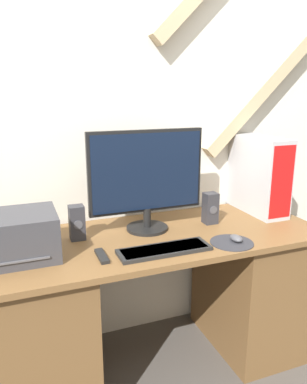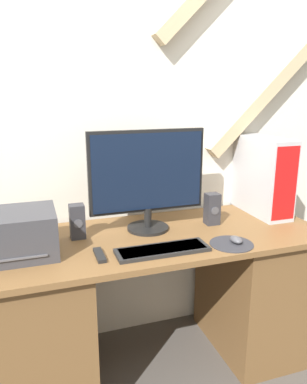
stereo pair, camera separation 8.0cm
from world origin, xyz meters
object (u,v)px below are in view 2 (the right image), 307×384
(keyboard, at_px, (162,250))
(computer_tower, at_px, (263,176))
(monitor, at_px, (147,176))
(mouse, at_px, (236,240))
(speaker_right, at_px, (212,209))
(remote_control, at_px, (100,255))
(printer, at_px, (17,234))
(speaker_left, at_px, (77,222))

(keyboard, xyz_separation_m, computer_tower, (0.78, 0.36, 0.22))
(monitor, distance_m, mouse, 0.56)
(speaker_right, height_order, remote_control, speaker_right)
(keyboard, xyz_separation_m, remote_control, (-0.29, 0.04, -0.00))
(keyboard, distance_m, printer, 0.67)
(remote_control, bearing_deg, monitor, 40.10)
(computer_tower, bearing_deg, speaker_left, -176.88)
(remote_control, bearing_deg, printer, 158.02)
(keyboard, bearing_deg, monitor, 85.32)
(speaker_right, bearing_deg, monitor, 174.12)
(mouse, xyz_separation_m, remote_control, (-0.67, 0.06, -0.01))
(speaker_left, relative_size, remote_control, 1.20)
(keyboard, height_order, printer, printer)
(speaker_left, bearing_deg, computer_tower, 3.12)
(printer, bearing_deg, monitor, 10.65)
(mouse, bearing_deg, computer_tower, 44.09)
(speaker_right, bearing_deg, printer, -175.19)
(monitor, bearing_deg, computer_tower, 4.17)
(monitor, xyz_separation_m, speaker_right, (0.37, -0.04, -0.21))
(computer_tower, bearing_deg, keyboard, -155.03)
(computer_tower, relative_size, speaker_left, 2.62)
(monitor, height_order, keyboard, monitor)
(mouse, bearing_deg, speaker_right, 87.24)
(speaker_left, bearing_deg, printer, -157.55)
(computer_tower, distance_m, printer, 1.43)
(computer_tower, height_order, remote_control, computer_tower)
(remote_control, bearing_deg, computer_tower, 16.72)
(keyboard, bearing_deg, printer, 164.11)
(keyboard, bearing_deg, remote_control, 171.93)
(computer_tower, height_order, speaker_right, computer_tower)
(speaker_left, distance_m, speaker_right, 0.75)
(speaker_right, bearing_deg, speaker_left, 177.61)
(monitor, distance_m, speaker_left, 0.43)
(printer, bearing_deg, remote_control, -21.98)
(printer, distance_m, speaker_left, 0.31)
(monitor, bearing_deg, speaker_right, -5.88)
(monitor, relative_size, speaker_right, 3.52)
(monitor, height_order, remote_control, monitor)
(remote_control, bearing_deg, speaker_left, 103.65)
(speaker_left, distance_m, remote_control, 0.28)
(computer_tower, height_order, printer, computer_tower)
(keyboard, xyz_separation_m, speaker_right, (0.39, 0.27, 0.08))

